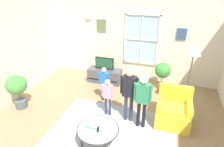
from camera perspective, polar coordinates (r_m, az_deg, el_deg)
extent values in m
cube|color=#9E7A56|center=(4.54, -2.73, -16.22)|extent=(6.25, 6.11, 0.02)
cube|color=silver|center=(6.30, 6.16, 10.49)|extent=(5.65, 0.12, 2.77)
cube|color=silver|center=(6.17, 8.97, 10.19)|extent=(1.06, 0.02, 1.58)
cube|color=white|center=(6.00, 9.47, 17.41)|extent=(1.12, 0.04, 0.06)
cube|color=white|center=(6.41, 8.47, 3.34)|extent=(1.12, 0.04, 0.06)
cube|color=white|center=(6.26, 4.07, 10.64)|extent=(0.06, 0.04, 1.58)
cube|color=white|center=(6.10, 13.92, 9.56)|extent=(0.06, 0.04, 1.58)
cube|color=white|center=(6.15, 8.94, 10.14)|extent=(0.03, 0.04, 1.58)
cube|color=white|center=(6.15, 8.94, 10.14)|extent=(1.06, 0.04, 0.03)
cube|color=#667A4C|center=(6.43, -3.27, 14.45)|extent=(0.32, 0.03, 0.40)
cube|color=#38567A|center=(6.03, 20.50, 11.22)|extent=(0.28, 0.03, 0.34)
cylinder|color=silver|center=(6.54, -7.18, 17.06)|extent=(0.24, 0.04, 0.24)
cube|color=#999EAD|center=(4.40, -0.01, -17.50)|extent=(2.77, 2.00, 0.01)
cube|color=#4C4C51|center=(6.28, -2.24, -0.64)|extent=(1.11, 0.42, 0.47)
cube|color=black|center=(6.13, -2.91, -2.07)|extent=(1.00, 0.02, 0.02)
cylinder|color=#4C4C4C|center=(6.17, -2.28, 1.52)|extent=(0.08, 0.08, 0.05)
cube|color=black|center=(6.09, -2.31, 3.19)|extent=(0.62, 0.05, 0.38)
cube|color=#1E4C33|center=(6.07, -2.40, 3.10)|extent=(0.58, 0.01, 0.34)
cube|color=yellow|center=(4.72, 18.00, -12.29)|extent=(0.76, 0.72, 0.42)
cube|color=yellow|center=(4.73, 18.82, -5.93)|extent=(0.76, 0.16, 0.45)
cube|color=yellow|center=(4.54, 14.48, -8.65)|extent=(0.12, 0.65, 0.20)
cube|color=yellow|center=(4.57, 22.56, -9.67)|extent=(0.12, 0.65, 0.20)
cube|color=yellow|center=(4.54, 18.41, -10.16)|extent=(0.61, 0.50, 0.08)
cylinder|color=#99B2B7|center=(3.84, -4.32, -16.53)|extent=(0.82, 0.82, 0.02)
torus|color=#3F3328|center=(3.84, -4.32, -16.53)|extent=(0.84, 0.84, 0.02)
cylinder|color=#33281E|center=(4.23, -6.14, -15.90)|extent=(0.04, 0.04, 0.43)
cylinder|color=#33281E|center=(4.10, 0.48, -17.40)|extent=(0.04, 0.04, 0.43)
cylinder|color=#33281E|center=(3.92, -9.21, -20.35)|extent=(0.04, 0.04, 0.43)
cube|color=green|center=(3.91, -6.06, -15.39)|extent=(0.26, 0.18, 0.02)
cube|color=#A99EA9|center=(3.90, -6.08, -15.16)|extent=(0.26, 0.18, 0.02)
cylinder|color=white|center=(3.73, -2.90, -16.91)|extent=(0.08, 0.08, 0.10)
cube|color=black|center=(3.80, -4.32, -16.68)|extent=(0.08, 0.15, 0.02)
cylinder|color=black|center=(4.41, 8.09, -12.14)|extent=(0.08, 0.08, 0.66)
cylinder|color=black|center=(4.40, 9.71, -12.40)|extent=(0.08, 0.08, 0.66)
cube|color=#338C59|center=(4.08, 9.43, -5.99)|extent=(0.29, 0.15, 0.47)
sphere|color=beige|center=(3.92, 9.77, -1.96)|extent=(0.18, 0.18, 0.18)
cylinder|color=#338C59|center=(4.08, 7.08, -5.50)|extent=(0.06, 0.06, 0.42)
cylinder|color=#338C59|center=(4.04, 11.76, -6.19)|extent=(0.06, 0.06, 0.42)
cylinder|color=#333851|center=(4.76, -1.83, -9.86)|extent=(0.06, 0.06, 0.50)
cylinder|color=#333851|center=(4.73, -0.73, -10.07)|extent=(0.06, 0.06, 0.50)
cube|color=#DB9EBC|center=(4.51, -1.33, -5.50)|extent=(0.22, 0.11, 0.36)
sphere|color=#D8AD8C|center=(4.39, -1.37, -2.74)|extent=(0.14, 0.14, 0.14)
cylinder|color=#DB9EBC|center=(4.52, -2.96, -5.17)|extent=(0.05, 0.05, 0.32)
cylinder|color=#DB9EBC|center=(4.45, 0.14, -5.70)|extent=(0.05, 0.05, 0.32)
cylinder|color=#333851|center=(4.55, 4.22, -10.34)|extent=(0.08, 0.08, 0.70)
cylinder|color=#333851|center=(4.52, 5.85, -10.61)|extent=(0.08, 0.08, 0.70)
cube|color=black|center=(4.21, 5.34, -3.91)|extent=(0.30, 0.16, 0.49)
sphere|color=#D8AD8C|center=(4.05, 5.53, 0.30)|extent=(0.19, 0.19, 0.19)
cylinder|color=black|center=(4.22, 2.95, -3.39)|extent=(0.06, 0.06, 0.44)
cylinder|color=black|center=(4.15, 7.67, -4.09)|extent=(0.06, 0.06, 0.44)
cylinder|color=black|center=(5.31, -2.84, -5.69)|extent=(0.06, 0.06, 0.51)
cylinder|color=black|center=(5.28, -1.86, -5.87)|extent=(0.06, 0.06, 0.51)
cube|color=blue|center=(5.08, -2.44, -1.54)|extent=(0.22, 0.12, 0.36)
sphere|color=#D8AD8C|center=(4.97, -2.49, 1.04)|extent=(0.14, 0.14, 0.14)
cylinder|color=blue|center=(5.09, -3.89, -1.25)|extent=(0.05, 0.05, 0.33)
cylinder|color=blue|center=(5.01, -1.12, -1.67)|extent=(0.05, 0.05, 0.33)
cylinder|color=#9E6B4C|center=(6.14, 14.69, -3.60)|extent=(0.25, 0.25, 0.20)
cylinder|color=#4C7238|center=(6.05, 14.90, -1.98)|extent=(0.02, 0.02, 0.19)
sphere|color=#3E8F39|center=(5.91, 15.26, 0.92)|extent=(0.48, 0.48, 0.48)
cylinder|color=#4C565B|center=(5.64, -26.00, -8.26)|extent=(0.30, 0.30, 0.22)
cylinder|color=#4C7238|center=(5.53, -26.43, -6.40)|extent=(0.02, 0.02, 0.21)
sphere|color=#46913F|center=(5.37, -27.17, -3.10)|extent=(0.52, 0.52, 0.52)
cylinder|color=black|center=(5.37, 20.77, -10.24)|extent=(0.26, 0.26, 0.03)
cylinder|color=brown|center=(4.98, 22.13, -3.04)|extent=(0.03, 0.03, 1.56)
cone|color=beige|center=(4.66, 23.90, 6.52)|extent=(0.32, 0.32, 0.22)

